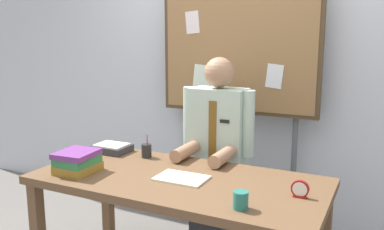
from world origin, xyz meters
The scene contains 10 objects.
back_wall centered at (0.00, 1.21, 1.35)m, with size 6.40×0.08×2.70m, color silver.
desk centered at (0.00, 0.00, 0.66)m, with size 1.76×0.82×0.74m.
person centered at (0.00, 0.62, 0.67)m, with size 0.55×0.56×1.44m.
bulletin_board centered at (0.00, 1.01, 1.46)m, with size 1.30×0.09×2.01m.
book_stack centered at (-0.61, -0.20, 0.81)m, with size 0.24×0.27×0.14m.
open_notebook centered at (0.03, -0.02, 0.75)m, with size 0.30×0.21×0.01m, color #F4EFCC.
desk_clock centered at (0.72, 0.01, 0.79)m, with size 0.09×0.04×0.09m.
coffee_mug centered at (0.49, -0.27, 0.79)m, with size 0.08×0.08×0.09m, color #267266.
pen_holder centered at (-0.39, 0.27, 0.79)m, with size 0.07×0.07×0.16m.
paper_tray centered at (-0.70, 0.27, 0.77)m, with size 0.26×0.20×0.06m.
Camera 1 is at (1.12, -2.07, 1.58)m, focal length 38.33 mm.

